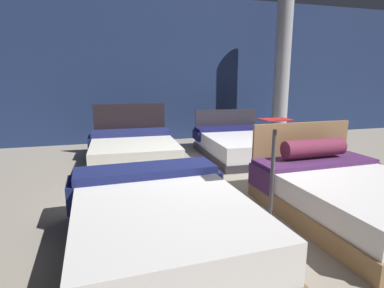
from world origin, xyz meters
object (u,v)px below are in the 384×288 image
object	(u,v)px
bed_0	(161,222)
support_pillar	(282,70)
bed_2	(134,151)
bed_3	(243,145)
bed_1	(351,194)
price_sign	(272,188)

from	to	relation	value
bed_0	support_pillar	xyz separation A→B (m)	(3.79, 4.22, 1.50)
bed_2	bed_3	world-z (taller)	bed_2
bed_2	support_pillar	size ratio (longest dim) A/B	0.56
bed_0	bed_1	size ratio (longest dim) A/B	1.01
bed_1	bed_2	bearing A→B (deg)	125.39
bed_2	support_pillar	bearing A→B (deg)	19.73
bed_0	support_pillar	world-z (taller)	support_pillar
bed_1	price_sign	size ratio (longest dim) A/B	1.82
bed_2	price_sign	xyz separation A→B (m)	(1.10, -2.96, 0.21)
bed_2	bed_1	bearing A→B (deg)	-51.68
bed_1	support_pillar	size ratio (longest dim) A/B	0.60
bed_1	bed_2	xyz separation A→B (m)	(-2.16, 2.90, -0.00)
price_sign	bed_2	bearing A→B (deg)	110.41
bed_1	support_pillar	distance (m)	4.67
bed_2	bed_3	size ratio (longest dim) A/B	0.91
bed_0	bed_3	xyz separation A→B (m)	(2.21, 2.99, -0.03)
price_sign	support_pillar	bearing A→B (deg)	57.66
bed_3	support_pillar	bearing A→B (deg)	39.96
bed_0	bed_3	world-z (taller)	bed_3
bed_2	bed_3	distance (m)	2.18
bed_3	bed_1	bearing A→B (deg)	-88.46
bed_0	price_sign	distance (m)	1.16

